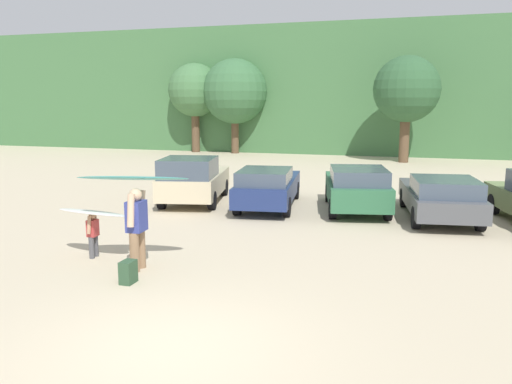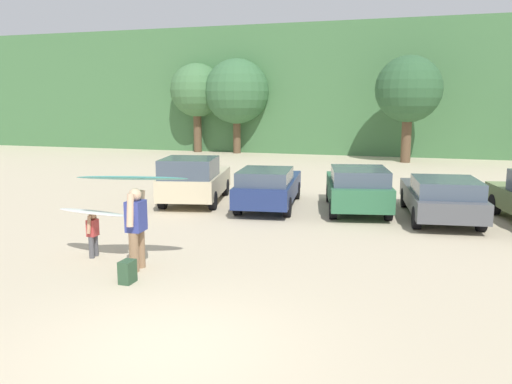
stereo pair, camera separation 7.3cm
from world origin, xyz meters
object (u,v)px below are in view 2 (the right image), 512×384
at_px(person_adult, 136,224).
at_px(surfboard_teal, 132,178).
at_px(parked_car_dark_gray, 441,196).
at_px(person_child, 93,232).
at_px(parked_car_forest_green, 357,188).
at_px(parked_car_navy, 269,186).
at_px(parked_car_champagne, 194,179).
at_px(surfboard_white, 92,212).
at_px(backpack_dropped, 127,272).

height_order(person_adult, surfboard_teal, surfboard_teal).
distance_m(parked_car_dark_gray, person_child, 10.04).
xyz_separation_m(parked_car_forest_green, surfboard_teal, (-3.81, -7.37, 1.16)).
height_order(parked_car_navy, parked_car_forest_green, parked_car_forest_green).
height_order(parked_car_champagne, surfboard_white, parked_car_champagne).
height_order(person_child, surfboard_teal, surfboard_teal).
height_order(parked_car_forest_green, backpack_dropped, parked_car_forest_green).
height_order(parked_car_navy, person_adult, person_adult).
distance_m(parked_car_champagne, surfboard_teal, 7.39).
xyz_separation_m(parked_car_champagne, person_child, (0.47, -6.68, -0.25)).
distance_m(parked_car_champagne, parked_car_navy, 2.70).
bearing_deg(parked_car_champagne, person_adult, -177.34).
height_order(parked_car_dark_gray, person_child, parked_car_dark_gray).
relative_size(person_child, surfboard_white, 0.52).
bearing_deg(parked_car_navy, person_adult, 165.72).
relative_size(parked_car_forest_green, person_child, 4.36).
bearing_deg(parked_car_forest_green, person_child, 131.87).
distance_m(parked_car_forest_green, backpack_dropped, 8.98).
bearing_deg(parked_car_dark_gray, parked_car_navy, 80.34).
relative_size(parked_car_navy, backpack_dropped, 10.89).
bearing_deg(person_adult, parked_car_dark_gray, -135.41).
distance_m(surfboard_white, backpack_dropped, 2.15).
height_order(parked_car_navy, person_child, parked_car_navy).
distance_m(parked_car_dark_gray, backpack_dropped, 9.85).
distance_m(parked_car_forest_green, surfboard_teal, 8.38).
bearing_deg(backpack_dropped, surfboard_white, 142.60).
xyz_separation_m(parked_car_dark_gray, person_adult, (-6.24, -6.98, 0.28)).
relative_size(person_child, surfboard_teal, 0.42).
bearing_deg(parked_car_forest_green, backpack_dropped, 145.50).
bearing_deg(surfboard_white, surfboard_teal, 174.90).
xyz_separation_m(parked_car_champagne, backpack_dropped, (2.13, -7.99, -0.61)).
height_order(parked_car_champagne, surfboard_teal, surfboard_teal).
relative_size(parked_car_forest_green, surfboard_teal, 1.83).
bearing_deg(parked_car_champagne, surfboard_teal, -177.99).
bearing_deg(parked_car_navy, surfboard_white, 154.66).
bearing_deg(person_adult, parked_car_forest_green, -120.03).
height_order(parked_car_forest_green, surfboard_white, parked_car_forest_green).
bearing_deg(parked_car_dark_gray, person_child, 122.58).
height_order(parked_car_dark_gray, surfboard_teal, surfboard_teal).
distance_m(parked_car_champagne, parked_car_forest_green, 5.60).
distance_m(parked_car_navy, person_child, 7.04).
height_order(parked_car_dark_gray, person_adult, person_adult).
bearing_deg(backpack_dropped, surfboard_teal, 111.39).
bearing_deg(parked_car_champagne, parked_car_navy, -102.19).
distance_m(person_child, surfboard_white, 0.51).
bearing_deg(backpack_dropped, parked_car_dark_gray, 52.41).
relative_size(person_adult, surfboard_white, 0.88).
distance_m(parked_car_navy, surfboard_teal, 7.24).
relative_size(parked_car_champagne, parked_car_navy, 0.90).
height_order(parked_car_navy, surfboard_teal, surfboard_teal).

